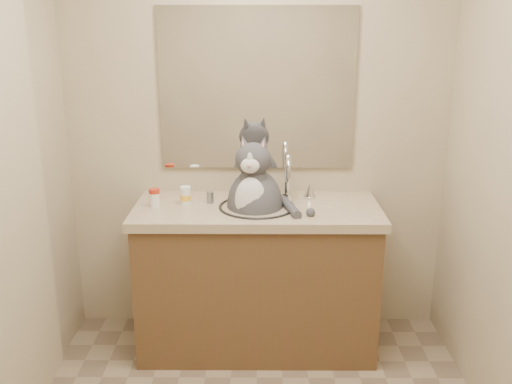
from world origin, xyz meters
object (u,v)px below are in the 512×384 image
cat (255,200)px  pill_bottle_orange (186,196)px  grey_canister (210,197)px  pill_bottle_redcap (155,198)px

cat → pill_bottle_orange: cat is taller
cat → grey_canister: (-0.25, 0.07, -0.01)m
cat → grey_canister: bearing=175.9°
cat → pill_bottle_orange: (-0.38, 0.04, 0.01)m
pill_bottle_orange → grey_canister: (0.13, 0.03, -0.02)m
pill_bottle_orange → pill_bottle_redcap: bearing=-165.6°
grey_canister → cat: bearing=-15.6°
cat → pill_bottle_redcap: (-0.54, -0.00, 0.01)m
pill_bottle_redcap → pill_bottle_orange: pill_bottle_orange is taller
cat → grey_canister: size_ratio=9.91×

